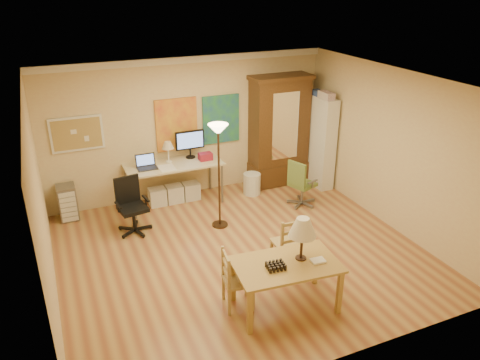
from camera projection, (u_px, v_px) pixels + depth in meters
name	position (u px, v px, depth m)	size (l,w,h in m)	color
floor	(241.00, 252.00, 7.43)	(5.50, 5.50, 0.00)	#955634
crown_molding	(187.00, 60.00, 8.43)	(5.50, 0.08, 0.12)	white
corkboard	(77.00, 134.00, 8.15)	(0.90, 0.04, 0.62)	tan
art_panel_left	(177.00, 125.00, 8.83)	(0.80, 0.04, 1.00)	yellow
art_panel_right	(221.00, 119.00, 9.15)	(0.75, 0.04, 0.95)	#23598D
dining_table	(292.00, 253.00, 5.94)	(1.41, 0.92, 1.26)	olive
ladder_chair_back	(288.00, 244.00, 6.87)	(0.42, 0.40, 0.88)	#A78C4C
ladder_chair_left	(236.00, 281.00, 6.08)	(0.42, 0.44, 0.84)	#A78C4C
torchiere_lamp	(218.00, 146.00, 7.63)	(0.34, 0.34, 1.85)	#3A2617
computer_desk	(175.00, 178.00, 8.89)	(1.79, 0.78, 1.35)	beige
office_chair_black	(133.00, 218.00, 7.95)	(0.59, 0.59, 0.96)	black
office_chair_green	(301.00, 193.00, 8.87)	(0.56, 0.56, 0.92)	slate
drawer_cart	(68.00, 203.00, 8.34)	(0.32, 0.38, 0.63)	slate
armoire	(279.00, 138.00, 9.57)	(1.23, 0.58, 2.26)	#39230F
bookshelf	(320.00, 142.00, 9.49)	(0.28, 0.74, 1.85)	white
wastebin	(252.00, 184.00, 9.34)	(0.35, 0.35, 0.43)	silver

